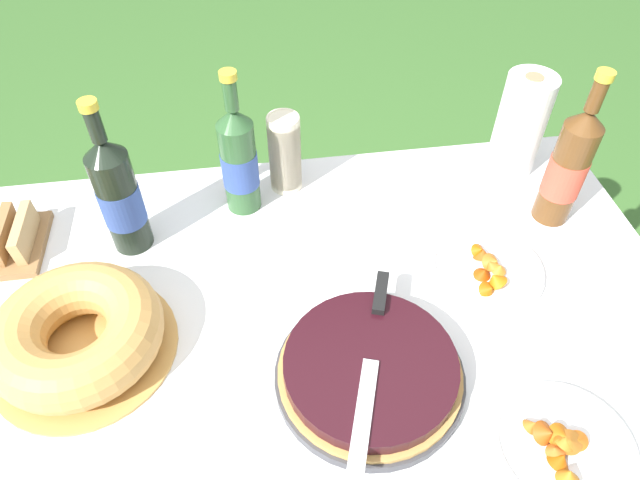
# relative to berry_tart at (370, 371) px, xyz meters

# --- Properties ---
(ground_plane) EXTENTS (16.00, 16.00, 0.00)m
(ground_plane) POSITION_rel_berry_tart_xyz_m (-0.18, 0.14, -0.71)
(ground_plane) COLOR #3D6B2D
(garden_table) EXTENTS (1.63, 0.93, 0.67)m
(garden_table) POSITION_rel_berry_tart_xyz_m (-0.18, 0.14, -0.09)
(garden_table) COLOR #A87A47
(garden_table) RESTS_ON ground_plane
(tablecloth) EXTENTS (1.64, 0.94, 0.10)m
(tablecloth) POSITION_rel_berry_tart_xyz_m (-0.18, 0.14, -0.04)
(tablecloth) COLOR white
(tablecloth) RESTS_ON garden_table
(berry_tart) EXTENTS (0.32, 0.32, 0.06)m
(berry_tart) POSITION_rel_berry_tart_xyz_m (0.00, 0.00, 0.00)
(berry_tart) COLOR #38383D
(berry_tart) RESTS_ON tablecloth
(serving_knife) EXTENTS (0.14, 0.36, 0.01)m
(serving_knife) POSITION_rel_berry_tart_xyz_m (0.01, 0.03, 0.04)
(serving_knife) COLOR silver
(serving_knife) RESTS_ON berry_tart
(bundt_cake) EXTENTS (0.33, 0.33, 0.10)m
(bundt_cake) POSITION_rel_berry_tart_xyz_m (-0.49, 0.13, 0.02)
(bundt_cake) COLOR tan
(bundt_cake) RESTS_ON tablecloth
(cup_stack) EXTENTS (0.07, 0.07, 0.19)m
(cup_stack) POSITION_rel_berry_tart_xyz_m (-0.09, 0.52, 0.07)
(cup_stack) COLOR beige
(cup_stack) RESTS_ON tablecloth
(cider_bottle_green) EXTENTS (0.08, 0.08, 0.33)m
(cider_bottle_green) POSITION_rel_berry_tart_xyz_m (-0.19, 0.47, 0.10)
(cider_bottle_green) COLOR #2D562D
(cider_bottle_green) RESTS_ON tablecloth
(cider_bottle_amber) EXTENTS (0.08, 0.08, 0.35)m
(cider_bottle_amber) POSITION_rel_berry_tart_xyz_m (0.48, 0.34, 0.11)
(cider_bottle_amber) COLOR brown
(cider_bottle_amber) RESTS_ON tablecloth
(juice_bottle_red) EXTENTS (0.08, 0.08, 0.34)m
(juice_bottle_red) POSITION_rel_berry_tart_xyz_m (-0.42, 0.39, 0.10)
(juice_bottle_red) COLOR black
(juice_bottle_red) RESTS_ON tablecloth
(snack_plate_near) EXTENTS (0.23, 0.23, 0.05)m
(snack_plate_near) POSITION_rel_berry_tart_xyz_m (0.28, 0.20, -0.02)
(snack_plate_near) COLOR white
(snack_plate_near) RESTS_ON tablecloth
(snack_plate_left) EXTENTS (0.22, 0.22, 0.06)m
(snack_plate_left) POSITION_rel_berry_tart_xyz_m (0.27, -0.16, -0.01)
(snack_plate_left) COLOR white
(snack_plate_left) RESTS_ON tablecloth
(paper_towel_roll) EXTENTS (0.11, 0.11, 0.24)m
(paper_towel_roll) POSITION_rel_berry_tart_xyz_m (0.45, 0.52, 0.09)
(paper_towel_roll) COLOR white
(paper_towel_roll) RESTS_ON tablecloth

